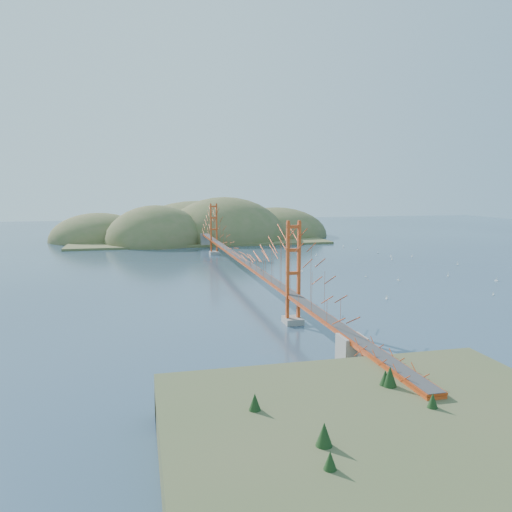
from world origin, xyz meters
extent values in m
plane|color=#293D52|center=(0.00, 0.00, 0.00)|extent=(320.00, 320.00, 0.00)
cube|color=gray|center=(0.00, -30.00, 0.35)|extent=(2.00, 2.40, 0.70)
cube|color=gray|center=(0.00, 30.00, 0.35)|extent=(2.00, 2.40, 0.70)
cube|color=#B33A13|center=(0.00, 0.00, 3.30)|extent=(1.40, 92.00, 0.16)
cube|color=#B33A13|center=(0.00, 0.00, 3.10)|extent=(1.33, 92.00, 0.24)
cube|color=#38383A|center=(0.00, 0.00, 3.40)|extent=(1.19, 92.00, 0.03)
cube|color=gray|center=(0.00, -46.00, 1.65)|extent=(2.00, 2.20, 3.30)
cube|color=gray|center=(0.00, 46.00, 1.65)|extent=(2.20, 2.60, 3.30)
cube|color=#B33A13|center=(0.00, -52.00, 3.30)|extent=(1.40, 12.00, 0.16)
cube|color=#B33A13|center=(0.00, -52.00, 3.05)|extent=(1.33, 12.00, 0.30)
cube|color=gray|center=(0.00, -56.00, 1.47)|extent=(0.50, 0.70, 2.95)
cube|color=gray|center=(0.00, -53.00, 1.47)|extent=(0.50, 0.70, 2.95)
cube|color=gray|center=(0.00, -50.00, 1.47)|extent=(0.50, 0.70, 2.95)
cube|color=gray|center=(0.00, -48.00, 1.47)|extent=(0.50, 0.70, 2.95)
cube|color=#59544C|center=(0.00, -48.50, 0.12)|extent=(9.00, 6.00, 0.24)
cube|color=maroon|center=(0.40, -47.80, 0.61)|extent=(3.70, 2.30, 0.75)
cube|color=gray|center=(0.40, -47.80, 1.04)|extent=(3.70, 2.30, 0.10)
cylinder|color=white|center=(0.40, -47.80, 1.49)|extent=(0.03, 0.03, 1.00)
cube|color=#44522E|center=(-4.00, -60.00, 1.50)|extent=(24.00, 20.00, 3.00)
cube|color=#44522E|center=(-4.00, -51.00, 0.90)|extent=(24.00, 3.00, 1.80)
cone|color=black|center=(-2.66, -54.40, 3.54)|extent=(0.75, 0.75, 1.08)
cone|color=black|center=(-7.39, -52.94, 3.31)|extent=(0.43, 0.43, 0.61)
cone|color=black|center=(-4.38, -62.87, 3.31)|extent=(0.43, 0.43, 0.62)
cone|color=black|center=(-5.84, -55.76, 3.41)|extent=(0.57, 0.57, 0.82)
cone|color=black|center=(-6.36, -53.36, 3.40)|extent=(0.56, 0.56, 0.79)
cone|color=black|center=(-10.77, -58.17, 3.37)|extent=(0.51, 0.51, 0.73)
cube|color=brown|center=(0.00, 64.00, 0.25)|extent=(70.00, 40.00, 0.60)
ellipsoid|color=brown|center=(-12.00, 56.00, 0.00)|extent=(28.00, 28.00, 21.00)
ellipsoid|color=brown|center=(8.00, 62.00, 0.00)|extent=(36.00, 36.00, 25.00)
ellipsoid|color=brown|center=(26.00, 70.00, 0.00)|extent=(32.00, 32.00, 18.00)
ellipsoid|color=brown|center=(-28.00, 68.00, 0.00)|extent=(28.00, 28.00, 16.00)
ellipsoid|color=brown|center=(2.00, 78.00, 0.00)|extent=(44.00, 44.00, 22.00)
cube|color=white|center=(16.45, -20.99, 0.06)|extent=(0.30, 0.58, 0.10)
cylinder|color=white|center=(16.45, -20.99, 0.36)|extent=(0.02, 0.02, 0.60)
cube|color=white|center=(42.10, 15.91, 0.07)|extent=(0.46, 0.63, 0.11)
cylinder|color=white|center=(42.10, 15.91, 0.40)|extent=(0.02, 0.02, 0.66)
cube|color=white|center=(35.23, -7.44, 0.07)|extent=(0.48, 0.62, 0.11)
cylinder|color=white|center=(35.23, -7.44, 0.40)|extent=(0.02, 0.02, 0.66)
cube|color=white|center=(24.93, -9.02, 0.06)|extent=(0.44, 0.62, 0.11)
cylinder|color=white|center=(24.93, -9.02, 0.39)|extent=(0.02, 0.02, 0.65)
cube|color=white|center=(21.98, 22.32, 0.05)|extent=(0.49, 0.18, 0.09)
cylinder|color=white|center=(21.98, 22.32, 0.32)|extent=(0.01, 0.01, 0.53)
cube|color=white|center=(21.16, -4.63, 0.05)|extent=(0.37, 0.50, 0.09)
cylinder|color=white|center=(21.16, -4.63, 0.31)|extent=(0.01, 0.01, 0.52)
cube|color=white|center=(34.24, 35.75, 0.07)|extent=(0.63, 0.35, 0.11)
cylinder|color=white|center=(34.24, 35.75, 0.40)|extent=(0.02, 0.02, 0.66)
cube|color=white|center=(12.26, 3.37, 0.05)|extent=(0.30, 0.52, 0.09)
cylinder|color=white|center=(12.26, 3.37, 0.32)|extent=(0.01, 0.01, 0.54)
cube|color=white|center=(19.96, 30.30, 0.05)|extent=(0.51, 0.41, 0.09)
cylinder|color=white|center=(19.96, 30.30, 0.33)|extent=(0.01, 0.01, 0.54)
cube|color=white|center=(40.51, -12.98, 0.07)|extent=(0.34, 0.65, 0.11)
cylinder|color=white|center=(40.51, -12.98, 0.41)|extent=(0.02, 0.02, 0.68)
cube|color=white|center=(35.54, 12.80, 0.07)|extent=(0.63, 0.46, 0.11)
cylinder|color=white|center=(35.54, 12.80, 0.40)|extent=(0.02, 0.02, 0.67)
cube|color=white|center=(35.82, 30.48, 0.05)|extent=(0.24, 0.51, 0.09)
cylinder|color=white|center=(35.82, 30.48, 0.32)|extent=(0.01, 0.01, 0.54)
cube|color=white|center=(44.79, 3.52, 0.07)|extent=(0.60, 0.55, 0.11)
cylinder|color=white|center=(44.79, 3.52, 0.40)|extent=(0.02, 0.02, 0.67)
cube|color=white|center=(37.42, 23.10, 0.06)|extent=(0.54, 0.42, 0.10)
cylinder|color=white|center=(37.42, 23.10, 0.35)|extent=(0.02, 0.02, 0.58)
cube|color=white|center=(32.32, -22.45, 0.05)|extent=(0.50, 0.40, 0.09)
cylinder|color=white|center=(32.32, -22.45, 0.32)|extent=(0.01, 0.01, 0.54)
cube|color=white|center=(37.73, 17.40, 0.06)|extent=(0.32, 0.55, 0.10)
cylinder|color=white|center=(37.73, 17.40, 0.34)|extent=(0.02, 0.02, 0.57)
camera|label=1|loc=(-16.68, -82.51, 15.34)|focal=35.00mm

